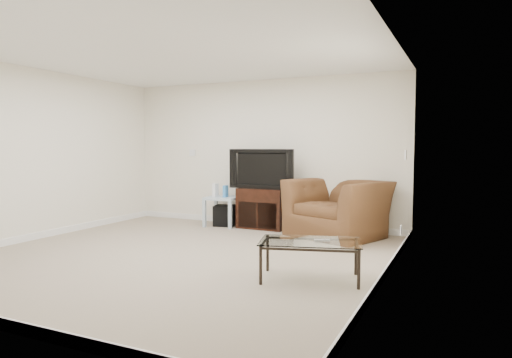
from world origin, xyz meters
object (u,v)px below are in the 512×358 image
at_px(coffee_table, 310,260).
at_px(recliner, 338,199).
at_px(television, 264,169).
at_px(subwoofer, 225,215).
at_px(side_table, 223,211).
at_px(tv_stand, 264,208).

bearing_deg(coffee_table, recliner, 98.10).
xyz_separation_m(television, subwoofer, (-0.69, -0.08, -0.82)).
xyz_separation_m(television, side_table, (-0.72, -0.10, -0.75)).
height_order(tv_stand, television, television).
xyz_separation_m(tv_stand, television, (-0.00, -0.03, 0.66)).
bearing_deg(tv_stand, coffee_table, -55.64).
bearing_deg(television, coffee_table, -57.52).
relative_size(tv_stand, recliner, 0.61).
height_order(tv_stand, side_table, tv_stand).
height_order(television, subwoofer, television).
height_order(television, recliner, television).
height_order(side_table, coffee_table, side_table).
distance_m(television, recliner, 1.39).
relative_size(subwoofer, coffee_table, 0.34).
bearing_deg(tv_stand, subwoofer, -169.07).
relative_size(tv_stand, side_table, 1.53).
bearing_deg(recliner, television, -166.51).
height_order(subwoofer, coffee_table, coffee_table).
height_order(subwoofer, recliner, recliner).
bearing_deg(subwoofer, tv_stand, 9.25).
xyz_separation_m(side_table, recliner, (2.04, -0.09, 0.33)).
xyz_separation_m(subwoofer, coffee_table, (2.34, -2.45, 0.02)).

